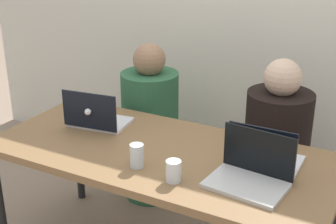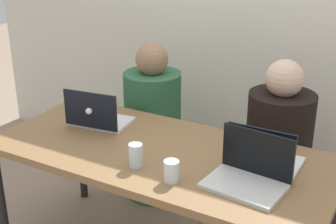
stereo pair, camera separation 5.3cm
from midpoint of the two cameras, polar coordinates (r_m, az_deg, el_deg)
The scene contains 9 objects.
back_wall at distance 3.26m, azimuth 10.30°, elevation 10.66°, with size 4.55×0.10×2.31m, color silver.
desk at distance 2.39m, azimuth -0.31°, elevation -5.93°, with size 1.75×0.79×0.71m.
person_on_left at distance 3.15m, azimuth -1.38°, elevation -2.29°, with size 0.44×0.44×1.08m.
person_on_right at distance 2.85m, azimuth 13.63°, elevation -5.62°, with size 0.39×0.39×1.09m.
laptop_front_right at distance 2.09m, azimuth 10.51°, elevation -7.47°, with size 0.36×0.28×0.23m.
laptop_back_left at distance 2.65m, azimuth -7.97°, elevation -0.67°, with size 0.35×0.28×0.22m.
laptop_back_right at distance 2.24m, azimuth 12.32°, elevation -5.44°, with size 0.32×0.27×0.23m.
water_glass_center at distance 2.20m, azimuth -3.27°, elevation -5.47°, with size 0.07×0.07×0.11m.
water_glass_right at distance 2.08m, azimuth 1.15°, elevation -7.37°, with size 0.07×0.07×0.10m.
Camera 2 is at (1.07, -1.82, 1.78)m, focal length 50.00 mm.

